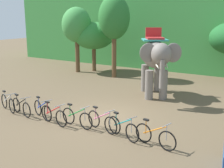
% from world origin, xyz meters
% --- Properties ---
extents(ground_plane, '(80.00, 80.00, 0.00)m').
position_xyz_m(ground_plane, '(0.00, 0.00, 0.00)').
color(ground_plane, brown).
extents(foliage_hedge, '(36.00, 6.00, 6.08)m').
position_xyz_m(foliage_hedge, '(0.00, 14.80, 3.04)').
color(foliage_hedge, '#3D8E42').
rests_on(foliage_hedge, ground).
extents(tree_center, '(2.31, 2.31, 5.10)m').
position_xyz_m(tree_center, '(-7.78, 7.86, 3.69)').
color(tree_center, brown).
rests_on(tree_center, ground).
extents(tree_far_left, '(3.25, 3.25, 3.95)m').
position_xyz_m(tree_far_left, '(-6.89, 8.89, 2.85)').
color(tree_far_left, brown).
rests_on(tree_far_left, ground).
extents(tree_right, '(2.23, 2.23, 5.86)m').
position_xyz_m(tree_right, '(-4.19, 7.63, 4.26)').
color(tree_right, brown).
rests_on(tree_right, ground).
extents(elephant, '(3.30, 4.01, 3.78)m').
position_xyz_m(elephant, '(0.48, 4.37, 2.20)').
color(elephant, slate).
rests_on(elephant, ground).
extents(bike_white, '(1.64, 0.69, 0.92)m').
position_xyz_m(bike_white, '(-4.40, -1.67, 0.39)').
color(bike_white, black).
rests_on(bike_white, ground).
extents(bike_black, '(1.67, 0.61, 0.92)m').
position_xyz_m(bike_black, '(-3.36, -1.75, 0.39)').
color(bike_black, black).
rests_on(bike_black, ground).
extents(bike_blue, '(1.63, 0.71, 0.92)m').
position_xyz_m(bike_blue, '(-2.23, -1.55, 0.39)').
color(bike_blue, black).
rests_on(bike_blue, ground).
extents(bike_red, '(1.69, 0.52, 0.92)m').
position_xyz_m(bike_red, '(-1.32, -1.82, 0.39)').
color(bike_red, black).
rests_on(bike_red, ground).
extents(bike_green, '(1.70, 0.52, 0.92)m').
position_xyz_m(bike_green, '(-0.31, -1.54, 0.39)').
color(bike_green, black).
rests_on(bike_green, ground).
extents(bike_pink, '(1.67, 0.62, 0.92)m').
position_xyz_m(bike_pink, '(0.79, -1.34, 0.39)').
color(bike_pink, black).
rests_on(bike_pink, ground).
extents(bike_teal, '(1.63, 0.70, 0.92)m').
position_xyz_m(bike_teal, '(1.84, -1.51, 0.39)').
color(bike_teal, black).
rests_on(bike_teal, ground).
extents(bike_orange, '(1.68, 0.55, 0.92)m').
position_xyz_m(bike_orange, '(3.14, -1.54, 0.39)').
color(bike_orange, black).
rests_on(bike_orange, ground).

